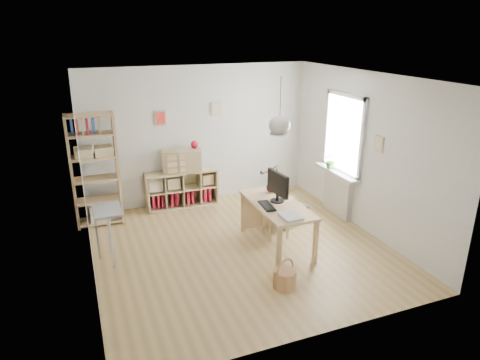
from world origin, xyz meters
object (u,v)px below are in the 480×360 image
object	(u,v)px
chair	(275,211)
drawer_chest	(182,161)
monitor	(278,185)
tall_bookshelf	(94,166)
desk	(277,209)
cube_shelf	(180,191)
storage_chest	(286,211)

from	to	relation	value
chair	drawer_chest	bearing A→B (deg)	126.37
monitor	tall_bookshelf	bearing A→B (deg)	138.97
tall_bookshelf	chair	xyz separation A→B (m)	(2.74, -1.56, -0.66)
drawer_chest	chair	bearing A→B (deg)	-42.13
desk	chair	size ratio (longest dim) A/B	1.99
drawer_chest	cube_shelf	bearing A→B (deg)	160.36
monitor	chair	bearing A→B (deg)	64.12
chair	drawer_chest	xyz separation A→B (m)	(-1.12, 1.80, 0.50)
cube_shelf	monitor	xyz separation A→B (m)	(1.06, -2.15, 0.72)
tall_bookshelf	monitor	bearing A→B (deg)	-35.46
chair	drawer_chest	world-z (taller)	drawer_chest
storage_chest	monitor	bearing A→B (deg)	-149.00
chair	tall_bookshelf	bearing A→B (deg)	154.84
tall_bookshelf	monitor	distance (m)	3.23
desk	drawer_chest	distance (m)	2.41
cube_shelf	drawer_chest	xyz separation A→B (m)	(0.06, -0.04, 0.63)
cube_shelf	chair	xyz separation A→B (m)	(1.18, -1.84, 0.13)
tall_bookshelf	monitor	xyz separation A→B (m)	(2.63, -1.87, -0.07)
monitor	desk	bearing A→B (deg)	-122.84
cube_shelf	storage_chest	xyz separation A→B (m)	(1.60, -1.47, -0.09)
desk	storage_chest	xyz separation A→B (m)	(0.57, 0.76, -0.44)
cube_shelf	tall_bookshelf	xyz separation A→B (m)	(-1.56, -0.28, 0.79)
storage_chest	monitor	distance (m)	1.19
storage_chest	cube_shelf	bearing A→B (deg)	116.29
tall_bookshelf	monitor	world-z (taller)	tall_bookshelf
desk	tall_bookshelf	size ratio (longest dim) A/B	0.75
chair	storage_chest	distance (m)	0.60
chair	monitor	bearing A→B (deg)	-105.84
cube_shelf	storage_chest	bearing A→B (deg)	-42.59
monitor	drawer_chest	xyz separation A→B (m)	(-1.01, 2.11, -0.09)
tall_bookshelf	drawer_chest	world-z (taller)	tall_bookshelf
cube_shelf	desk	bearing A→B (deg)	-65.39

